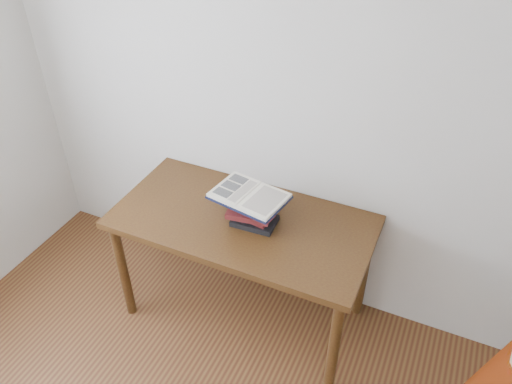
% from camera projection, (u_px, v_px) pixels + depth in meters
% --- Properties ---
extents(room_shell, '(3.54, 3.54, 2.62)m').
position_uv_depth(room_shell, '(7.00, 284.00, 1.26)').
color(room_shell, beige).
rests_on(room_shell, ground).
extents(desk, '(1.45, 0.72, 0.78)m').
position_uv_depth(desk, '(243.00, 232.00, 2.83)').
color(desk, '#452F11').
rests_on(desk, ground).
extents(book_stack, '(0.28, 0.21, 0.18)m').
position_uv_depth(book_stack, '(253.00, 209.00, 2.70)').
color(book_stack, black).
rests_on(book_stack, desk).
extents(open_book, '(0.42, 0.33, 0.03)m').
position_uv_depth(open_book, '(249.00, 196.00, 2.62)').
color(open_book, black).
rests_on(open_book, book_stack).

